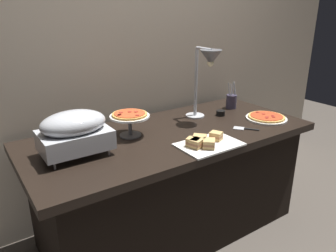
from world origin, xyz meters
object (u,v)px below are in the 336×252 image
Objects in this scene: heat_lamp at (208,65)px; utensil_holder at (231,101)px; sandwich_platter at (206,143)px; serving_spatula at (245,129)px; chafing_dish at (74,131)px; sauce_cup_near at (221,113)px; pizza_plate_front at (266,117)px; pizza_plate_center at (130,117)px.

heat_lamp reaches higher than utensil_holder.
serving_spatula is at bearing 9.53° from sandwich_platter.
chafing_dish is 5.62× the size of sauce_cup_near.
heat_lamp is at bearing -170.19° from sauce_cup_near.
pizza_plate_front is 0.70m from sandwich_platter.
sauce_cup_near is (0.18, 0.03, -0.38)m from heat_lamp.
pizza_plate_front is at bearing -7.47° from chafing_dish.
pizza_plate_center is 0.97m from utensil_holder.
chafing_dish reaches higher than serving_spatula.
sandwich_platter is at bearing -130.11° from heat_lamp.
utensil_holder is (1.35, 0.17, -0.08)m from chafing_dish.
utensil_holder is at bearing 18.43° from heat_lamp.
serving_spatula is at bearing -168.33° from pizza_plate_front.
chafing_dish is 1.16m from sauce_cup_near.
serving_spatula is at bearing -25.33° from pizza_plate_center.
pizza_plate_center is (0.38, 0.09, -0.02)m from chafing_dish.
serving_spatula is (0.11, -0.28, -0.40)m from heat_lamp.
sandwich_platter reaches higher than pizza_plate_front.
chafing_dish is 1.26× the size of pizza_plate_front.
heat_lamp is 0.42m from sauce_cup_near.
heat_lamp is at bearing -161.57° from utensil_holder.
utensil_holder is at bearing 7.19° from chafing_dish.
sauce_cup_near is at bearing 38.92° from sandwich_platter.
pizza_plate_center is at bearing 13.29° from chafing_dish.
pizza_plate_front is 0.33m from sauce_cup_near.
sauce_cup_near is (-0.22, 0.25, 0.01)m from pizza_plate_front.
heat_lamp is 7.78× the size of sauce_cup_near.
pizza_plate_center reaches higher than serving_spatula.
pizza_plate_center is at bearing 154.67° from serving_spatula.
chafing_dish is 1.36m from utensil_holder.
chafing_dish reaches higher than sandwich_platter.
serving_spatula is (0.40, 0.07, -0.02)m from sandwich_platter.
pizza_plate_center is 0.50m from sandwich_platter.
chafing_dish is 2.39× the size of serving_spatula.
pizza_plate_center is 0.67× the size of sandwich_platter.
sauce_cup_near is at bearing 3.71° from chafing_dish.
chafing_dish is at bearing -176.29° from sauce_cup_near.
heat_lamp is 2.06× the size of pizza_plate_center.
utensil_holder is (0.97, 0.08, -0.06)m from pizza_plate_center.
chafing_dish is at bearing 155.66° from sandwich_platter.
utensil_holder is (0.20, 0.10, 0.04)m from sauce_cup_near.
serving_spatula is (-0.07, -0.31, -0.02)m from sauce_cup_near.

